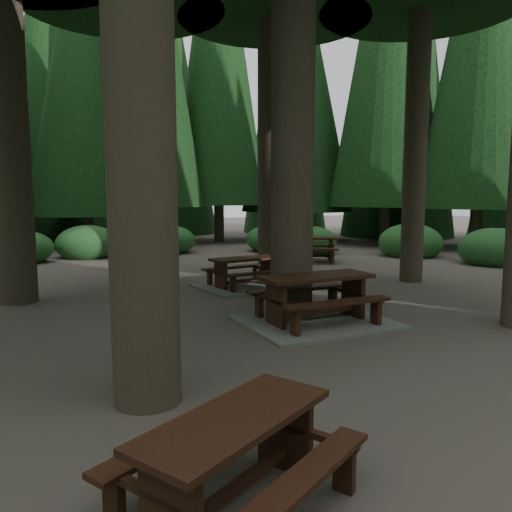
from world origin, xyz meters
name	(u,v)px	position (x,y,z in m)	size (l,w,h in m)	color
ground	(259,318)	(0.00, 0.00, 0.00)	(80.00, 80.00, 0.00)	#514941
picnic_table_a	(316,306)	(0.77, -0.79, 0.32)	(2.65, 2.20, 0.89)	gray
picnic_table_c	(245,277)	(1.02, 3.04, 0.26)	(2.50, 2.17, 0.76)	gray
picnic_table_d	(308,245)	(5.03, 6.70, 0.57)	(2.52, 2.35, 0.87)	black
picnic_table_e	(236,447)	(-2.63, -5.22, 0.48)	(2.13, 2.00, 0.73)	black
shrub_ring	(275,288)	(0.70, 0.75, 0.40)	(23.86, 24.64, 1.49)	#1E572D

